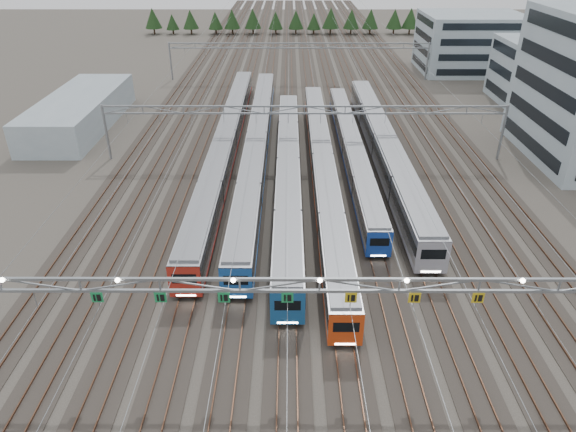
{
  "coord_description": "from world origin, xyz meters",
  "views": [
    {
      "loc": [
        -2.14,
        -28.96,
        29.05
      ],
      "look_at": [
        -2.25,
        16.73,
        3.5
      ],
      "focal_mm": 32.0,
      "sensor_mm": 36.0,
      "label": 1
    }
  ],
  "objects_px": {
    "train_c": "(288,170)",
    "train_b": "(257,143)",
    "gantry_far": "(299,50)",
    "depot_bldg_north": "(470,43)",
    "west_shed": "(80,111)",
    "train_a": "(227,141)",
    "train_d": "(322,165)",
    "depot_bldg_mid": "(540,73)",
    "gantry_near": "(319,289)",
    "train_f": "(384,146)",
    "gantry_mid": "(305,116)",
    "train_e": "(352,148)"
  },
  "relations": [
    {
      "from": "train_d",
      "to": "depot_bldg_north",
      "type": "distance_m",
      "value": 71.1
    },
    {
      "from": "gantry_near",
      "to": "train_f",
      "type": "bearing_deg",
      "value": 73.94
    },
    {
      "from": "west_shed",
      "to": "train_f",
      "type": "bearing_deg",
      "value": -17.41
    },
    {
      "from": "train_c",
      "to": "west_shed",
      "type": "height_order",
      "value": "west_shed"
    },
    {
      "from": "train_b",
      "to": "depot_bldg_north",
      "type": "distance_m",
      "value": 70.34
    },
    {
      "from": "gantry_far",
      "to": "gantry_near",
      "type": "bearing_deg",
      "value": -90.03
    },
    {
      "from": "gantry_near",
      "to": "depot_bldg_north",
      "type": "distance_m",
      "value": 101.68
    },
    {
      "from": "train_d",
      "to": "train_a",
      "type": "bearing_deg",
      "value": 148.16
    },
    {
      "from": "train_e",
      "to": "west_shed",
      "type": "relative_size",
      "value": 1.72
    },
    {
      "from": "gantry_near",
      "to": "west_shed",
      "type": "height_order",
      "value": "gantry_near"
    },
    {
      "from": "train_e",
      "to": "gantry_near",
      "type": "bearing_deg",
      "value": -99.78
    },
    {
      "from": "train_a",
      "to": "gantry_mid",
      "type": "xyz_separation_m",
      "value": [
        11.25,
        -1.52,
        4.23
      ]
    },
    {
      "from": "train_f",
      "to": "depot_bldg_north",
      "type": "bearing_deg",
      "value": 62.55
    },
    {
      "from": "train_d",
      "to": "train_b",
      "type": "bearing_deg",
      "value": 139.85
    },
    {
      "from": "depot_bldg_mid",
      "to": "train_d",
      "type": "bearing_deg",
      "value": -140.86
    },
    {
      "from": "depot_bldg_mid",
      "to": "west_shed",
      "type": "xyz_separation_m",
      "value": [
        -81.82,
        -13.37,
        -3.21
      ]
    },
    {
      "from": "train_a",
      "to": "gantry_far",
      "type": "bearing_deg",
      "value": 75.49
    },
    {
      "from": "west_shed",
      "to": "train_b",
      "type": "bearing_deg",
      "value": -24.08
    },
    {
      "from": "gantry_far",
      "to": "train_f",
      "type": "bearing_deg",
      "value": -76.22
    },
    {
      "from": "train_c",
      "to": "train_b",
      "type": "bearing_deg",
      "value": 115.46
    },
    {
      "from": "train_e",
      "to": "train_f",
      "type": "bearing_deg",
      "value": -2.35
    },
    {
      "from": "gantry_mid",
      "to": "west_shed",
      "type": "xyz_separation_m",
      "value": [
        -37.13,
        14.31,
        -3.85
      ]
    },
    {
      "from": "depot_bldg_mid",
      "to": "west_shed",
      "type": "relative_size",
      "value": 0.53
    },
    {
      "from": "train_d",
      "to": "gantry_near",
      "type": "relative_size",
      "value": 1.14
    },
    {
      "from": "gantry_mid",
      "to": "depot_bldg_mid",
      "type": "distance_m",
      "value": 52.57
    },
    {
      "from": "train_d",
      "to": "train_f",
      "type": "height_order",
      "value": "train_f"
    },
    {
      "from": "depot_bldg_mid",
      "to": "depot_bldg_north",
      "type": "xyz_separation_m",
      "value": [
        -5.17,
        25.86,
        0.57
      ]
    },
    {
      "from": "train_d",
      "to": "gantry_mid",
      "type": "distance_m",
      "value": 8.42
    },
    {
      "from": "train_b",
      "to": "train_d",
      "type": "bearing_deg",
      "value": -40.15
    },
    {
      "from": "train_a",
      "to": "west_shed",
      "type": "height_order",
      "value": "west_shed"
    },
    {
      "from": "train_f",
      "to": "gantry_mid",
      "type": "distance_m",
      "value": 11.99
    },
    {
      "from": "train_b",
      "to": "train_d",
      "type": "relative_size",
      "value": 1.05
    },
    {
      "from": "train_d",
      "to": "gantry_near",
      "type": "xyz_separation_m",
      "value": [
        -2.3,
        -33.26,
        5.03
      ]
    },
    {
      "from": "gantry_near",
      "to": "depot_bldg_north",
      "type": "xyz_separation_m",
      "value": [
        39.57,
        93.66,
        -0.77
      ]
    },
    {
      "from": "west_shed",
      "to": "gantry_far",
      "type": "bearing_deg",
      "value": 39.58
    },
    {
      "from": "train_d",
      "to": "train_f",
      "type": "relative_size",
      "value": 1.13
    },
    {
      "from": "train_d",
      "to": "gantry_far",
      "type": "height_order",
      "value": "gantry_far"
    },
    {
      "from": "train_d",
      "to": "gantry_near",
      "type": "height_order",
      "value": "gantry_near"
    },
    {
      "from": "train_d",
      "to": "gantry_far",
      "type": "distance_m",
      "value": 52.09
    },
    {
      "from": "depot_bldg_north",
      "to": "west_shed",
      "type": "height_order",
      "value": "depot_bldg_north"
    },
    {
      "from": "train_b",
      "to": "west_shed",
      "type": "distance_m",
      "value": 33.28
    },
    {
      "from": "gantry_mid",
      "to": "west_shed",
      "type": "height_order",
      "value": "gantry_mid"
    },
    {
      "from": "gantry_far",
      "to": "depot_bldg_north",
      "type": "xyz_separation_m",
      "value": [
        39.52,
        8.54,
        -0.07
      ]
    },
    {
      "from": "train_c",
      "to": "gantry_near",
      "type": "height_order",
      "value": "gantry_near"
    },
    {
      "from": "train_e",
      "to": "depot_bldg_mid",
      "type": "xyz_separation_m",
      "value": [
        37.94,
        28.36,
        3.81
      ]
    },
    {
      "from": "train_c",
      "to": "train_f",
      "type": "bearing_deg",
      "value": 30.19
    },
    {
      "from": "train_d",
      "to": "train_e",
      "type": "relative_size",
      "value": 1.24
    },
    {
      "from": "train_a",
      "to": "train_b",
      "type": "height_order",
      "value": "train_a"
    },
    {
      "from": "gantry_mid",
      "to": "depot_bldg_mid",
      "type": "bearing_deg",
      "value": 31.77
    },
    {
      "from": "gantry_far",
      "to": "depot_bldg_mid",
      "type": "height_order",
      "value": "depot_bldg_mid"
    }
  ]
}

